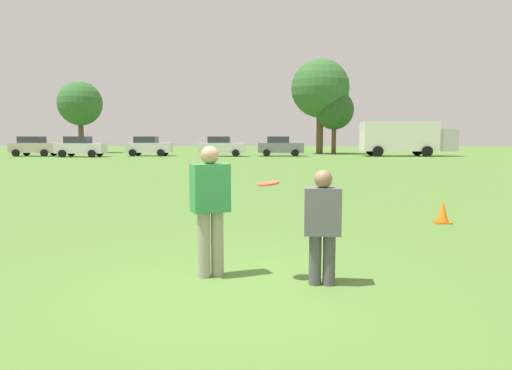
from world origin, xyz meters
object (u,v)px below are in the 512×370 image
(player_thrower, at_px, (210,204))
(frisbee, at_px, (268,183))
(parked_car_mid_left, at_px, (80,147))
(parked_car_near_right, at_px, (280,146))
(parked_car_mid_right, at_px, (221,146))
(box_truck, at_px, (406,137))
(parked_car_center, at_px, (148,146))
(player_defender, at_px, (323,222))
(parked_car_near_left, at_px, (34,146))
(traffic_cone, at_px, (443,212))

(player_thrower, xyz_separation_m, frisbee, (0.75, -0.15, 0.28))
(parked_car_mid_left, bearing_deg, parked_car_near_right, 8.25)
(parked_car_mid_right, height_order, box_truck, box_truck)
(parked_car_mid_right, bearing_deg, parked_car_center, 176.75)
(parked_car_center, height_order, parked_car_near_right, same)
(player_defender, relative_size, frisbee, 5.20)
(player_defender, distance_m, parked_car_center, 40.57)
(frisbee, height_order, parked_car_mid_left, parked_car_mid_left)
(player_thrower, distance_m, box_truck, 41.02)
(parked_car_near_right, height_order, box_truck, box_truck)
(parked_car_near_left, bearing_deg, box_truck, 2.48)
(traffic_cone, xyz_separation_m, parked_car_mid_left, (-20.86, 31.89, 0.69))
(player_thrower, distance_m, parked_car_near_right, 38.52)
(box_truck, bearing_deg, parked_car_near_right, -177.95)
(parked_car_center, bearing_deg, parked_car_mid_left, -156.23)
(parked_car_near_left, height_order, parked_car_near_right, same)
(frisbee, height_order, parked_car_mid_right, parked_car_mid_right)
(player_defender, xyz_separation_m, box_truck, (11.54, 39.21, 0.96))
(frisbee, height_order, parked_car_near_left, parked_car_near_left)
(frisbee, distance_m, parked_car_near_left, 43.64)
(traffic_cone, height_order, parked_car_center, parked_car_center)
(parked_car_near_left, height_order, parked_car_mid_left, same)
(player_defender, bearing_deg, parked_car_mid_right, 98.20)
(player_thrower, relative_size, frisbee, 6.23)
(player_defender, height_order, box_truck, box_truck)
(parked_car_near_left, xyz_separation_m, parked_car_center, (10.45, 0.91, 0.00))
(player_defender, relative_size, parked_car_mid_left, 0.33)
(player_defender, height_order, parked_car_center, parked_car_center)
(parked_car_center, bearing_deg, parked_car_near_right, 0.79)
(player_thrower, distance_m, parked_car_mid_right, 38.16)
(traffic_cone, height_order, parked_car_mid_left, parked_car_mid_left)
(player_thrower, distance_m, parked_car_mid_left, 39.52)
(box_truck, bearing_deg, player_thrower, -108.41)
(parked_car_center, distance_m, parked_car_near_right, 12.32)
(traffic_cone, height_order, box_truck, box_truck)
(parked_car_near_right, bearing_deg, player_thrower, -91.96)
(parked_car_near_left, distance_m, parked_car_mid_left, 5.19)
(frisbee, xyz_separation_m, parked_car_mid_right, (-4.84, 38.08, -0.31))
(frisbee, xyz_separation_m, parked_car_center, (-11.76, 38.48, -0.31))
(player_thrower, relative_size, box_truck, 0.20)
(player_thrower, xyz_separation_m, box_truck, (12.95, 38.91, 0.79))
(box_truck, bearing_deg, player_defender, -106.40)
(frisbee, distance_m, traffic_cone, 5.62)
(parked_car_mid_right, bearing_deg, player_thrower, -83.84)
(traffic_cone, bearing_deg, parked_car_near_left, 127.72)
(player_defender, bearing_deg, parked_car_near_right, 90.15)
(parked_car_mid_right, bearing_deg, player_defender, -81.80)
(player_thrower, height_order, parked_car_mid_right, parked_car_mid_right)
(player_defender, xyz_separation_m, parked_car_center, (-12.42, 38.62, 0.14))
(frisbee, relative_size, parked_car_near_right, 0.06)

